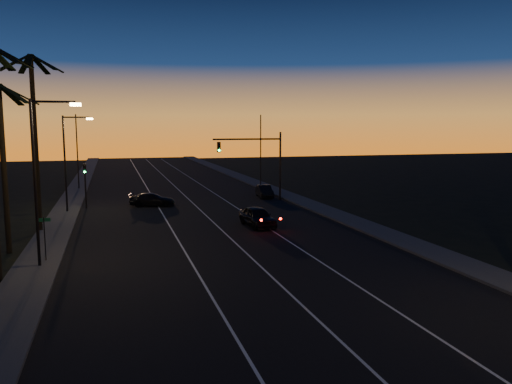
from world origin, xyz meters
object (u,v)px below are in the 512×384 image
object	(u,v)px
cross_car	(152,200)
lead_car	(257,217)
signal_mast	(258,154)
right_car	(264,191)

from	to	relation	value
cross_car	lead_car	bearing A→B (deg)	-60.18
signal_mast	cross_car	bearing A→B (deg)	-178.19
right_car	cross_car	world-z (taller)	right_car
signal_mast	cross_car	world-z (taller)	signal_mast
lead_car	right_car	size ratio (longest dim) A/B	1.25
signal_mast	cross_car	size ratio (longest dim) A/B	1.55
signal_mast	lead_car	distance (m)	13.58
right_car	cross_car	distance (m)	12.37
signal_mast	cross_car	xyz separation A→B (m)	(-10.64, -0.34, -4.15)
lead_car	cross_car	size ratio (longest dim) A/B	1.10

